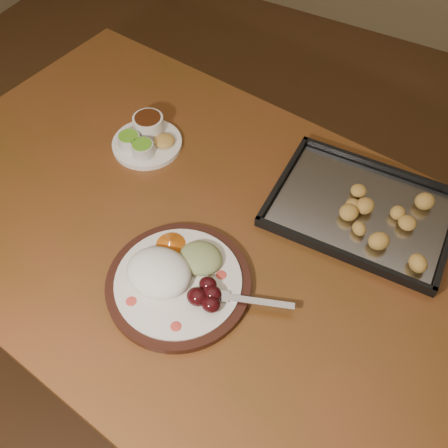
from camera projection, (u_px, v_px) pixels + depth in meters
The scene contains 5 objects.
ground at pixel (189, 292), 1.87m from camera, with size 4.00×4.00×0.00m, color #512F1C.
dining_table at pixel (208, 255), 1.19m from camera, with size 1.61×1.09×0.75m.
dinner_plate at pixel (176, 277), 1.02m from camera, with size 0.38×0.30×0.07m.
condiment_saucer at pixel (146, 138), 1.26m from camera, with size 0.18×0.18×0.06m.
baking_tray at pixel (362, 209), 1.14m from camera, with size 0.41×0.31×0.04m.
Camera 1 is at (0.56, -0.74, 1.65)m, focal length 40.00 mm.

